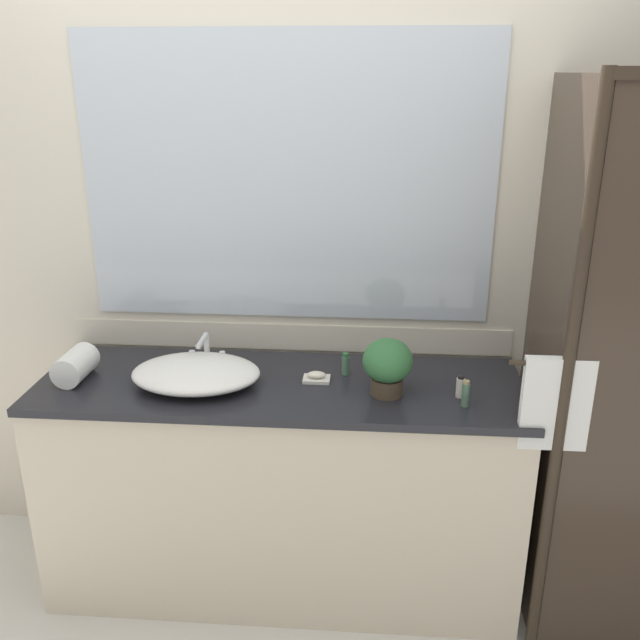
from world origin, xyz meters
name	(u,v)px	position (x,y,z in m)	size (l,w,h in m)	color
ground_plane	(284,578)	(0.00, 0.00, 0.00)	(8.00, 8.00, 0.00)	silver
wall_back_with_mirror	(289,252)	(0.00, 0.34, 1.31)	(4.40, 0.06, 2.60)	beige
vanity_cabinet	(282,484)	(0.00, 0.01, 0.45)	(1.80, 0.58, 0.90)	beige
sink_basin	(196,373)	(-0.30, -0.04, 0.94)	(0.47, 0.35, 0.09)	white
faucet	(207,355)	(-0.30, 0.12, 0.95)	(0.17, 0.15, 0.14)	silver
potted_plant	(387,364)	(0.39, -0.07, 1.02)	(0.18, 0.18, 0.21)	#473828
soap_dish	(316,377)	(0.14, 0.02, 0.91)	(0.10, 0.07, 0.04)	silver
amenity_bottle_lotion	(466,394)	(0.66, -0.14, 0.95)	(0.03, 0.03, 0.09)	#4C7056
amenity_bottle_shampoo	(460,387)	(0.65, -0.07, 0.94)	(0.03, 0.03, 0.08)	silver
amenity_bottle_conditioner	(346,364)	(0.24, 0.09, 0.94)	(0.03, 0.03, 0.09)	#4C7056
rolled_towel_near_edge	(75,365)	(-0.76, -0.03, 0.96)	(0.11, 0.11, 0.18)	white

